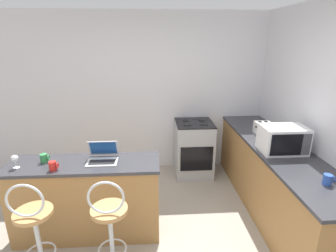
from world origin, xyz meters
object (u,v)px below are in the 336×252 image
at_px(wine_glass_short, 15,159).
at_px(mug_red, 53,166).
at_px(bar_stool_far, 110,229).
at_px(laptop, 103,156).
at_px(mug_green, 44,158).
at_px(toaster, 264,129).
at_px(bar_stool_near, 36,232).
at_px(stove_range, 194,149).
at_px(microwave, 283,139).
at_px(mug_blue, 328,180).

bearing_deg(wine_glass_short, mug_red, -10.72).
relative_size(bar_stool_far, laptop, 3.19).
bearing_deg(mug_green, mug_red, -50.74).
relative_size(toaster, mug_red, 2.86).
height_order(mug_green, wine_glass_short, wine_glass_short).
relative_size(bar_stool_near, toaster, 3.81).
bearing_deg(wine_glass_short, stove_range, 34.43).
bearing_deg(laptop, microwave, 2.77).
distance_m(mug_blue, mug_red, 2.63).
distance_m(bar_stool_near, mug_blue, 2.70).
height_order(bar_stool_near, toaster, toaster).
relative_size(stove_range, mug_red, 9.61).
height_order(bar_stool_near, microwave, microwave).
distance_m(microwave, mug_green, 2.69).
bearing_deg(bar_stool_near, wine_glass_short, 123.87).
xyz_separation_m(toaster, wine_glass_short, (-2.95, -0.80, 0.02)).
height_order(toaster, wine_glass_short, toaster).
xyz_separation_m(microwave, wine_glass_short, (-2.92, -0.23, -0.05)).
xyz_separation_m(mug_green, mug_red, (0.16, -0.20, 0.00)).
distance_m(mug_blue, mug_green, 2.82).
xyz_separation_m(bar_stool_far, stove_range, (1.09, 1.91, -0.04)).
xyz_separation_m(bar_stool_far, wine_glass_short, (-1.00, 0.48, 0.52)).
distance_m(bar_stool_far, mug_blue, 2.04).
bearing_deg(stove_range, mug_green, -144.63).
relative_size(bar_stool_far, mug_green, 10.96).
bearing_deg(mug_blue, stove_range, 114.91).
xyz_separation_m(stove_range, mug_red, (-1.68, -1.50, 0.50)).
distance_m(bar_stool_far, microwave, 2.13).
relative_size(microwave, toaster, 1.85).
distance_m(stove_range, wine_glass_short, 2.59).
xyz_separation_m(mug_blue, wine_glass_short, (-2.99, 0.52, 0.05)).
distance_m(microwave, toaster, 0.58).
bearing_deg(mug_blue, mug_red, 170.31).
bearing_deg(mug_red, mug_green, 129.26).
distance_m(bar_stool_far, mug_red, 0.86).
height_order(toaster, mug_blue, toaster).
bearing_deg(microwave, bar_stool_far, -159.74).
xyz_separation_m(toaster, stove_range, (-0.87, 0.63, -0.54)).
distance_m(microwave, mug_red, 2.54).
relative_size(microwave, stove_range, 0.55).
xyz_separation_m(laptop, mug_green, (-0.62, -0.01, -0.01)).
relative_size(toaster, mug_blue, 2.72).
relative_size(bar_stool_near, bar_stool_far, 1.00).
relative_size(bar_stool_near, mug_blue, 10.35).
distance_m(bar_stool_near, toaster, 2.97).
bearing_deg(bar_stool_far, microwave, 20.26).
relative_size(bar_stool_near, stove_range, 1.13).
relative_size(laptop, mug_green, 3.43).
xyz_separation_m(bar_stool_near, mug_blue, (2.66, -0.03, 0.47)).
distance_m(stove_range, mug_green, 2.32).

